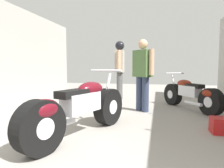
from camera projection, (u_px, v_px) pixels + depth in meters
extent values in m
plane|color=gray|center=(110.00, 121.00, 3.51)|extent=(17.36, 17.36, 0.00)
cylinder|color=black|center=(108.00, 106.00, 3.30)|extent=(0.38, 0.64, 0.61)
cylinder|color=silver|center=(108.00, 106.00, 3.30)|extent=(0.27, 0.29, 0.23)
cylinder|color=black|center=(40.00, 127.00, 2.12)|extent=(0.38, 0.64, 0.61)
cylinder|color=silver|center=(40.00, 127.00, 2.12)|extent=(0.27, 0.29, 0.23)
cube|color=silver|center=(81.00, 102.00, 2.70)|extent=(0.41, 0.65, 0.27)
ellipsoid|color=#5B0F19|center=(91.00, 89.00, 2.86)|extent=(0.39, 0.55, 0.21)
cube|color=black|center=(73.00, 94.00, 2.54)|extent=(0.34, 0.50, 0.10)
ellipsoid|color=#5B0F19|center=(43.00, 109.00, 2.15)|extent=(0.37, 0.48, 0.23)
cylinder|color=silver|center=(107.00, 90.00, 3.24)|extent=(0.12, 0.24, 0.56)
cylinder|color=silver|center=(106.00, 70.00, 3.19)|extent=(0.57, 0.22, 0.03)
cylinder|color=silver|center=(59.00, 125.00, 2.54)|extent=(0.25, 0.53, 0.09)
cylinder|color=black|center=(173.00, 94.00, 5.10)|extent=(0.44, 0.56, 0.56)
cylinder|color=silver|center=(173.00, 94.00, 5.10)|extent=(0.26, 0.27, 0.21)
cylinder|color=black|center=(211.00, 102.00, 3.91)|extent=(0.44, 0.56, 0.56)
cylinder|color=silver|center=(211.00, 102.00, 3.91)|extent=(0.26, 0.27, 0.21)
cube|color=silver|center=(190.00, 91.00, 4.49)|extent=(0.47, 0.58, 0.24)
ellipsoid|color=maroon|center=(184.00, 84.00, 4.66)|extent=(0.43, 0.50, 0.19)
cube|color=black|center=(195.00, 86.00, 4.34)|extent=(0.38, 0.46, 0.09)
ellipsoid|color=maroon|center=(210.00, 93.00, 3.94)|extent=(0.39, 0.44, 0.21)
cylinder|color=silver|center=(174.00, 84.00, 5.05)|extent=(0.15, 0.21, 0.51)
cylinder|color=silver|center=(175.00, 73.00, 4.99)|extent=(0.47, 0.31, 0.03)
cylinder|color=silver|center=(193.00, 103.00, 4.23)|extent=(0.32, 0.45, 0.08)
cylinder|color=#2D3851|center=(145.00, 95.00, 4.24)|extent=(0.21, 0.21, 0.77)
cylinder|color=#2D3851|center=(139.00, 94.00, 4.40)|extent=(0.21, 0.21, 0.77)
cube|color=#476638|center=(143.00, 64.00, 4.27)|extent=(0.47, 0.45, 0.59)
cylinder|color=tan|center=(152.00, 62.00, 4.05)|extent=(0.15, 0.15, 0.54)
cylinder|color=tan|center=(135.00, 63.00, 4.48)|extent=(0.15, 0.15, 0.54)
sphere|color=tan|center=(143.00, 44.00, 4.24)|extent=(0.21, 0.21, 0.21)
cylinder|color=#4C4C4C|center=(119.00, 86.00, 5.89)|extent=(0.18, 0.18, 0.85)
cylinder|color=#4C4C4C|center=(120.00, 85.00, 6.10)|extent=(0.18, 0.18, 0.85)
cube|color=#B2A899|center=(120.00, 62.00, 5.94)|extent=(0.29, 0.49, 0.65)
cylinder|color=tan|center=(119.00, 60.00, 5.65)|extent=(0.13, 0.13, 0.59)
cylinder|color=tan|center=(121.00, 61.00, 6.22)|extent=(0.13, 0.13, 0.59)
sphere|color=black|center=(120.00, 46.00, 5.90)|extent=(0.23, 0.23, 0.23)
sphere|color=black|center=(120.00, 46.00, 5.90)|extent=(0.28, 0.28, 0.28)
cube|color=#B21919|center=(224.00, 126.00, 2.83)|extent=(0.37, 0.26, 0.23)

